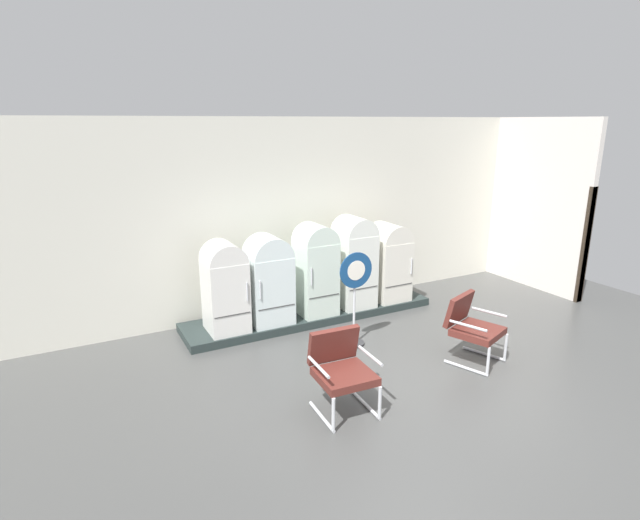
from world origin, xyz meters
name	(u,v)px	position (x,y,z in m)	size (l,w,h in m)	color
ground	(427,406)	(0.00, 0.00, -0.03)	(12.00, 10.00, 0.05)	#484948
back_wall	(294,215)	(0.00, 3.66, 1.64)	(11.76, 0.12, 3.26)	silver
side_wall_right	(540,206)	(4.66, 2.48, 1.61)	(0.16, 2.20, 3.26)	silver
display_plinth	(311,314)	(0.00, 3.02, 0.06)	(4.26, 0.95, 0.13)	#263130
refrigerator_0	(225,284)	(-1.49, 2.90, 0.85)	(0.58, 0.64, 1.37)	white
refrigerator_1	(269,277)	(-0.79, 2.89, 0.86)	(0.64, 0.63, 1.39)	white
refrigerator_2	(316,267)	(0.02, 2.89, 0.92)	(0.58, 0.63, 1.49)	silver
refrigerator_3	(354,259)	(0.76, 2.91, 0.95)	(0.58, 0.66, 1.54)	white
refrigerator_4	(388,259)	(1.48, 2.92, 0.84)	(0.60, 0.69, 1.35)	silver
armchair_left	(341,367)	(-0.94, 0.40, 0.52)	(0.70, 0.71, 0.92)	silver
armchair_right	(472,325)	(1.23, 0.61, 0.52)	(0.82, 0.85, 0.92)	silver
sign_stand	(355,298)	(0.09, 1.78, 0.73)	(0.52, 0.32, 1.41)	#2D2D30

